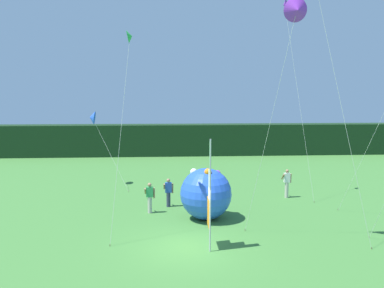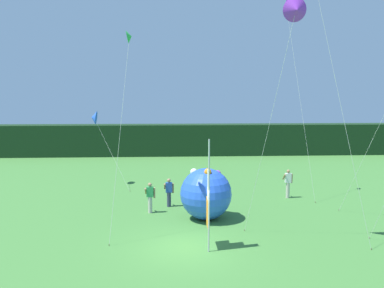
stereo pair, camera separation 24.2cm
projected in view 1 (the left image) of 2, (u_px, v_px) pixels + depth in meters
The scene contains 12 objects.
ground_plane at pixel (191, 247), 16.69m from camera, with size 120.00×120.00×0.00m, color #3D7533.
distant_treeline at pixel (175, 140), 41.91m from camera, with size 80.00×2.40×3.15m, color black.
banner_flag at pixel (209, 197), 16.26m from camera, with size 0.06×1.03×4.49m.
person_near_banner at pixel (287, 183), 24.61m from camera, with size 0.55×0.48×1.73m.
person_mid_field at pixel (168, 192), 22.62m from camera, with size 0.55×0.48×1.58m.
person_far_left at pixel (150, 197), 21.41m from camera, with size 0.55×0.48×1.61m.
inflatable_balloon at pixel (206, 194), 20.31m from camera, with size 2.56×2.56×2.65m.
kite_blue_delta_0 at pixel (92, 118), 27.55m from camera, with size 2.79×2.57×5.11m.
kite_purple_diamond_2 at pixel (319, 1), 16.22m from camera, with size 2.60×1.49×11.33m.
kite_purple_delta_3 at pixel (297, 11), 15.93m from camera, with size 2.04×2.04×9.96m.
kite_purple_delta_4 at pixel (285, 8), 24.17m from camera, with size 1.71×2.41×11.75m.
kite_green_delta_6 at pixel (130, 39), 17.35m from camera, with size 1.01×1.87×8.93m.
Camera 1 is at (-0.99, -16.03, 6.19)m, focal length 38.30 mm.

